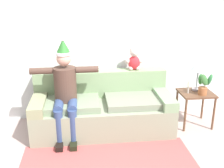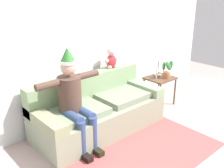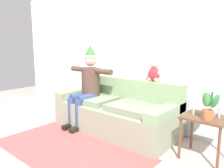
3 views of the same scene
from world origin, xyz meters
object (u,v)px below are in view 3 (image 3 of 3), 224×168
(person_seated, at_px, (87,84))
(side_table, at_px, (205,123))
(teddy_bear, at_px, (154,71))
(candle_short, at_px, (220,106))
(potted_plant, at_px, (209,106))
(table_lamp, at_px, (213,85))
(candle_tall, at_px, (194,105))
(couch, at_px, (116,111))

(person_seated, distance_m, side_table, 2.14)
(teddy_bear, distance_m, candle_short, 1.22)
(potted_plant, bearing_deg, table_lamp, 97.75)
(teddy_bear, relative_size, candle_tall, 1.78)
(side_table, distance_m, table_lamp, 0.51)
(candle_short, bearing_deg, table_lamp, 154.78)
(couch, xyz_separation_m, table_lamp, (1.58, 0.03, 0.65))
(teddy_bear, relative_size, potted_plant, 1.03)
(person_seated, relative_size, candle_short, 6.40)
(person_seated, xyz_separation_m, candle_short, (2.27, 0.15, -0.04))
(candle_short, bearing_deg, candle_tall, -168.74)
(couch, xyz_separation_m, candle_tall, (1.40, -0.08, 0.38))
(candle_tall, xyz_separation_m, candle_short, (0.30, 0.06, 0.02))
(table_lamp, bearing_deg, person_seated, -174.59)
(side_table, xyz_separation_m, candle_tall, (-0.15, -0.02, 0.23))
(couch, height_order, teddy_bear, teddy_bear)
(teddy_bear, xyz_separation_m, table_lamp, (1.02, -0.26, -0.08))
(person_seated, distance_m, candle_tall, 1.97)
(candle_tall, relative_size, candle_short, 0.90)
(person_seated, xyz_separation_m, side_table, (2.11, 0.11, -0.29))
(couch, xyz_separation_m, teddy_bear, (0.56, 0.29, 0.73))
(couch, relative_size, teddy_bear, 5.75)
(person_seated, distance_m, candle_short, 2.27)
(table_lamp, distance_m, candle_short, 0.28)
(side_table, height_order, candle_short, candle_short)
(side_table, height_order, candle_tall, candle_tall)
(table_lamp, bearing_deg, teddy_bear, 165.64)
(couch, bearing_deg, potted_plant, -6.08)
(couch, bearing_deg, candle_short, -0.79)
(couch, relative_size, potted_plant, 5.94)
(person_seated, height_order, candle_tall, person_seated)
(person_seated, relative_size, teddy_bear, 4.02)
(couch, height_order, candle_tall, couch)
(teddy_bear, bearing_deg, candle_tall, -24.29)
(side_table, bearing_deg, potted_plant, -60.11)
(side_table, xyz_separation_m, table_lamp, (0.03, 0.09, 0.50))
(person_seated, distance_m, potted_plant, 2.18)
(person_seated, height_order, teddy_bear, person_seated)
(table_lamp, xyz_separation_m, candle_tall, (-0.19, -0.11, -0.27))
(couch, distance_m, teddy_bear, 0.97)
(person_seated, bearing_deg, couch, 16.83)
(teddy_bear, relative_size, candle_short, 1.59)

